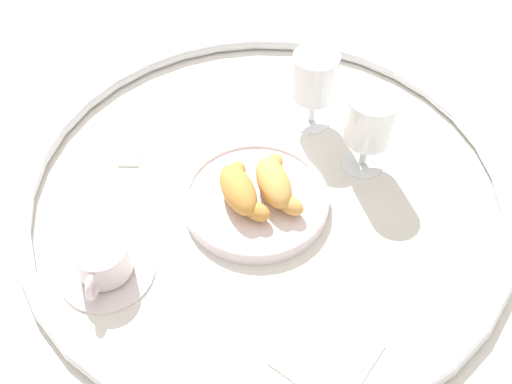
% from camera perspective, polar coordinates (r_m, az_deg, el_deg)
% --- Properties ---
extents(ground_plane, '(2.20, 2.20, 0.00)m').
position_cam_1_polar(ground_plane, '(0.93, 0.99, 0.12)').
color(ground_plane, silver).
extents(table_chrome_rim, '(0.77, 0.77, 0.02)m').
position_cam_1_polar(table_chrome_rim, '(0.92, 1.00, 0.60)').
color(table_chrome_rim, silver).
rests_on(table_chrome_rim, ground_plane).
extents(pastry_plate, '(0.23, 0.23, 0.02)m').
position_cam_1_polar(pastry_plate, '(0.90, 0.00, -0.71)').
color(pastry_plate, silver).
rests_on(pastry_plate, ground_plane).
extents(croissant_large, '(0.12, 0.10, 0.04)m').
position_cam_1_polar(croissant_large, '(0.88, -1.55, 0.23)').
color(croissant_large, '#CC893D').
rests_on(croissant_large, pastry_plate).
extents(croissant_small, '(0.12, 0.10, 0.04)m').
position_cam_1_polar(croissant_small, '(0.89, 1.92, 0.89)').
color(croissant_small, '#D6994C').
rests_on(croissant_small, pastry_plate).
extents(coffee_cup_near, '(0.14, 0.14, 0.06)m').
position_cam_1_polar(coffee_cup_near, '(0.85, -14.59, -6.66)').
color(coffee_cup_near, silver).
rests_on(coffee_cup_near, ground_plane).
extents(juice_glass_left, '(0.08, 0.08, 0.14)m').
position_cam_1_polar(juice_glass_left, '(0.99, 5.72, 10.85)').
color(juice_glass_left, white).
rests_on(juice_glass_left, ground_plane).
extents(juice_glass_right, '(0.08, 0.08, 0.14)m').
position_cam_1_polar(juice_glass_right, '(0.92, 11.07, 6.69)').
color(juice_glass_right, white).
rests_on(juice_glass_right, ground_plane).
extents(sugar_packet, '(0.05, 0.04, 0.01)m').
position_cam_1_polar(sugar_packet, '(1.00, -12.14, 3.61)').
color(sugar_packet, white).
rests_on(sugar_packet, ground_plane).
extents(folded_napkin, '(0.15, 0.15, 0.01)m').
position_cam_1_polar(folded_napkin, '(0.79, 6.89, -15.42)').
color(folded_napkin, silver).
rests_on(folded_napkin, ground_plane).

